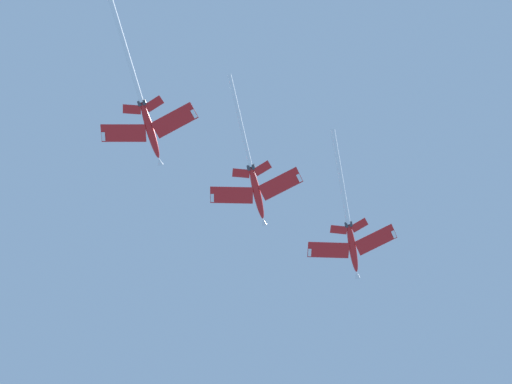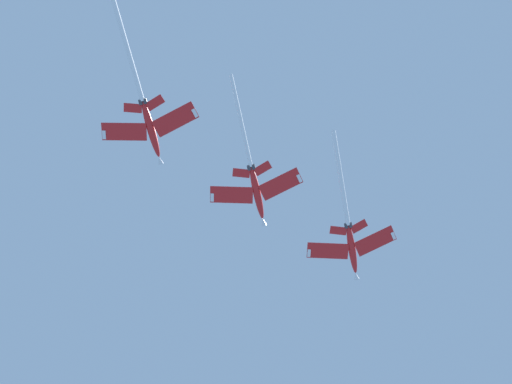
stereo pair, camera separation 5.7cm
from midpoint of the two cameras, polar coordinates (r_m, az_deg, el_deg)
jet_lead at (r=141.05m, az=8.21°, el=-3.05°), size 33.21×19.96×11.99m
jet_second at (r=135.01m, az=-0.22°, el=1.26°), size 31.61×19.93×10.62m
jet_third at (r=131.23m, az=-9.96°, el=7.56°), size 33.89×19.87×11.95m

